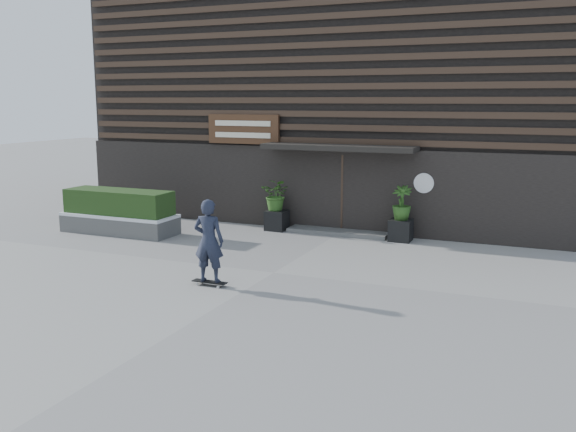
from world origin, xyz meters
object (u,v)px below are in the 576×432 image
at_px(planter_pot_left, 277,220).
at_px(raised_bed, 120,224).
at_px(planter_pot_right, 401,230).
at_px(skateboarder, 209,241).

bearing_deg(planter_pot_left, raised_bed, -152.03).
xyz_separation_m(planter_pot_right, skateboarder, (-2.73, -5.87, 0.67)).
bearing_deg(skateboarder, raised_bed, 144.72).
height_order(planter_pot_left, skateboarder, skateboarder).
relative_size(raised_bed, skateboarder, 1.88).
distance_m(planter_pot_right, skateboarder, 6.51).
xyz_separation_m(planter_pot_right, raised_bed, (-7.93, -2.19, -0.05)).
bearing_deg(planter_pot_right, skateboarder, -114.99).
height_order(raised_bed, skateboarder, skateboarder).
bearing_deg(skateboarder, planter_pot_right, 65.01).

